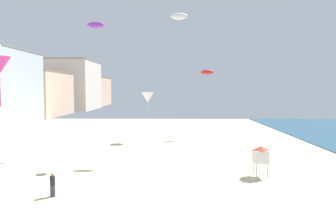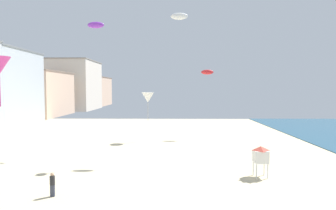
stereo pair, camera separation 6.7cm
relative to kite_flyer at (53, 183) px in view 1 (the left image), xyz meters
The scene contains 9 objects.
boardwalk_hotel_far 62.79m from the kite_flyer, 115.54° to the left, with size 12.31×19.34×11.67m.
boardwalk_hotel_distant 84.22m from the kite_flyer, 108.77° to the left, with size 17.26×20.44×16.72m.
boardwalk_hotel_furthest 105.59m from the kite_flyer, 104.83° to the left, with size 14.83×22.41×12.03m.
kite_flyer is the anchor object (origin of this frame).
lifeguard_stand 15.98m from the kite_flyer, 16.50° to the left, with size 1.10×1.10×2.55m.
kite_purple_parafoil_2 20.01m from the kite_flyer, 93.01° to the left, with size 1.91×0.53×0.74m.
kite_white_delta 21.94m from the kite_flyer, 77.34° to the left, with size 1.70×1.70×3.87m.
kite_white_parafoil 20.74m from the kite_flyer, 54.77° to the left, with size 1.85×0.51×0.72m.
kite_red_parafoil 29.23m from the kite_flyer, 61.52° to the left, with size 1.86×0.52×0.72m.
Camera 1 is at (4.29, -8.39, 7.27)m, focal length 30.81 mm.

